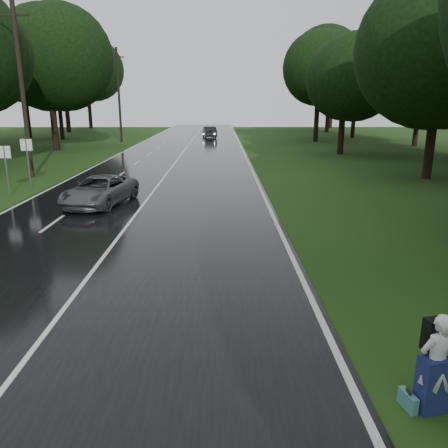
# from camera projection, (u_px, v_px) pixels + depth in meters

# --- Properties ---
(ground) EXTENTS (160.00, 160.00, 0.00)m
(ground) POSITION_uv_depth(u_px,v_px,m) (55.00, 322.00, 9.54)
(ground) COLOR #204113
(ground) RESTS_ON ground
(road) EXTENTS (12.00, 140.00, 0.04)m
(road) POSITION_uv_depth(u_px,v_px,m) (166.00, 175.00, 28.81)
(road) COLOR black
(road) RESTS_ON ground
(lane_center) EXTENTS (0.12, 140.00, 0.01)m
(lane_center) POSITION_uv_depth(u_px,v_px,m) (166.00, 175.00, 28.81)
(lane_center) COLOR silver
(lane_center) RESTS_ON road
(grey_car) EXTENTS (3.10, 5.06, 1.31)m
(grey_car) POSITION_uv_depth(u_px,v_px,m) (100.00, 191.00, 20.29)
(grey_car) COLOR #4E5153
(grey_car) RESTS_ON road
(far_car) EXTENTS (2.16, 4.63, 1.47)m
(far_car) POSITION_uv_depth(u_px,v_px,m) (209.00, 132.00, 59.73)
(far_car) COLOR black
(far_car) RESTS_ON road
(hitchhiker) EXTENTS (0.67, 0.63, 1.64)m
(hitchhiker) POSITION_uv_depth(u_px,v_px,m) (435.00, 366.00, 6.65)
(hitchhiker) COLOR silver
(hitchhiker) RESTS_ON ground
(suitcase) EXTENTS (0.20, 0.40, 0.27)m
(suitcase) POSITION_uv_depth(u_px,v_px,m) (408.00, 401.00, 6.83)
(suitcase) COLOR teal
(suitcase) RESTS_ON ground
(utility_pole_mid) EXTENTS (1.80, 0.28, 10.64)m
(utility_pole_mid) POSITION_uv_depth(u_px,v_px,m) (32.00, 177.00, 28.18)
(utility_pole_mid) COLOR black
(utility_pole_mid) RESTS_ON ground
(utility_pole_far) EXTENTS (1.80, 0.28, 10.84)m
(utility_pole_far) POSITION_uv_depth(u_px,v_px,m) (122.00, 142.00, 53.65)
(utility_pole_far) COLOR black
(utility_pole_far) RESTS_ON ground
(road_sign_a) EXTENTS (0.61, 0.10, 2.54)m
(road_sign_a) POSITION_uv_depth(u_px,v_px,m) (10.00, 196.00, 22.49)
(road_sign_a) COLOR white
(road_sign_a) RESTS_ON ground
(road_sign_b) EXTENTS (0.64, 0.10, 2.68)m
(road_sign_b) POSITION_uv_depth(u_px,v_px,m) (31.00, 187.00, 24.98)
(road_sign_b) COLOR white
(road_sign_b) RESTS_ON ground
(tree_left_e) EXTENTS (9.64, 9.64, 15.06)m
(tree_left_e) POSITION_uv_depth(u_px,v_px,m) (57.00, 150.00, 44.16)
(tree_left_e) COLOR black
(tree_left_e) RESTS_ON ground
(tree_left_f) EXTENTS (9.00, 9.00, 14.06)m
(tree_left_f) POSITION_uv_depth(u_px,v_px,m) (63.00, 139.00, 57.04)
(tree_left_f) COLOR black
(tree_left_f) RESTS_ON ground
(tree_right_d) EXTENTS (8.03, 8.03, 12.54)m
(tree_right_d) POSITION_uv_depth(u_px,v_px,m) (426.00, 179.00, 27.66)
(tree_right_d) COLOR black
(tree_right_d) RESTS_ON ground
(tree_right_e) EXTENTS (7.51, 7.51, 11.73)m
(tree_right_e) POSITION_uv_depth(u_px,v_px,m) (340.00, 154.00, 40.90)
(tree_right_e) COLOR black
(tree_right_e) RESTS_ON ground
(tree_right_f) EXTENTS (10.01, 10.01, 15.64)m
(tree_right_f) POSITION_uv_depth(u_px,v_px,m) (315.00, 141.00, 54.10)
(tree_right_f) COLOR black
(tree_right_f) RESTS_ON ground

